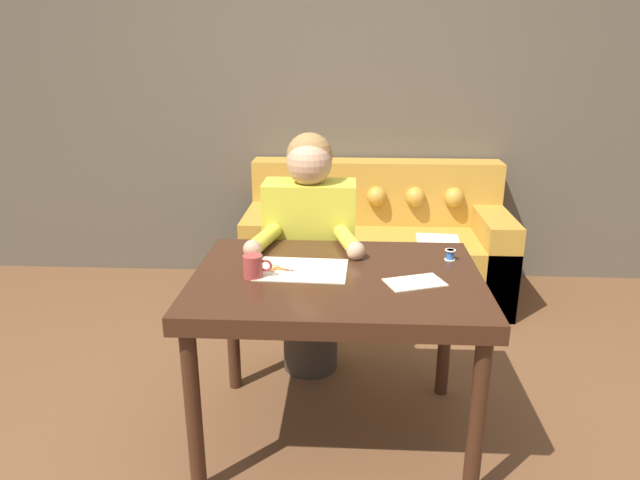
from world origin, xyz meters
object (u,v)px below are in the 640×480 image
dining_table (337,294)px  couch (376,249)px  person (310,254)px  thread_spool (450,255)px  mug (253,266)px  scissors (283,270)px

dining_table → couch: 1.59m
dining_table → couch: couch is taller
person → thread_spool: person is taller
mug → thread_spool: size_ratio=2.51×
couch → mug: 1.74m
couch → person: person is taller
person → thread_spool: size_ratio=27.13×
thread_spool → person: bearing=149.5°
person → mug: bearing=-106.3°
thread_spool → mug: bearing=-163.5°
mug → thread_spool: 0.82m
couch → person: (-0.37, -0.98, 0.32)m
couch → person: size_ratio=1.37×
person → scissors: bearing=-97.6°
scissors → thread_spool: size_ratio=4.63×
person → dining_table: bearing=-75.1°
couch → mug: couch is taller
mug → person: bearing=73.7°
dining_table → thread_spool: thread_spool is taller
scissors → mug: (-0.10, -0.08, 0.04)m
dining_table → person: 0.57m
dining_table → thread_spool: bearing=22.0°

